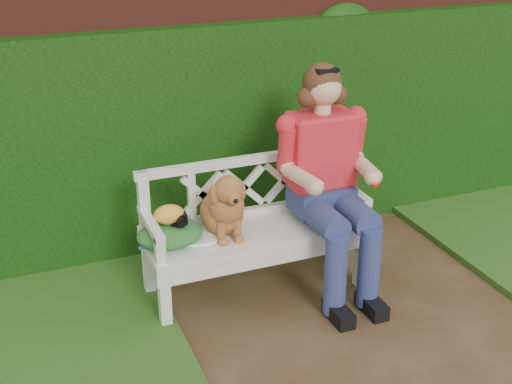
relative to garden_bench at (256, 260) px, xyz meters
name	(u,v)px	position (x,y,z in m)	size (l,w,h in m)	color
ground	(379,346)	(0.47, -0.87, -0.24)	(60.00, 60.00, 0.00)	#462913
brick_wall	(262,93)	(0.47, 1.03, 0.86)	(10.00, 0.30, 2.20)	maroon
ivy_hedge	(273,132)	(0.47, 0.81, 0.61)	(10.00, 0.18, 1.70)	#236513
garden_bench	(256,260)	(0.00, 0.00, 0.00)	(1.58, 0.60, 0.48)	white
seated_woman	(324,176)	(0.48, -0.02, 0.56)	(0.68, 0.90, 1.60)	#D82D50
dog	(223,202)	(-0.22, 0.01, 0.47)	(0.31, 0.42, 0.46)	#99623E
tennis_racket	(196,238)	(-0.42, 0.00, 0.25)	(0.58, 0.24, 0.03)	silver
green_bag	(170,234)	(-0.59, 0.01, 0.31)	(0.43, 0.33, 0.15)	#308A34
camera_item	(179,219)	(-0.53, -0.01, 0.42)	(0.10, 0.08, 0.07)	black
baseball_glove	(169,214)	(-0.59, 0.01, 0.45)	(0.20, 0.14, 0.12)	gold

